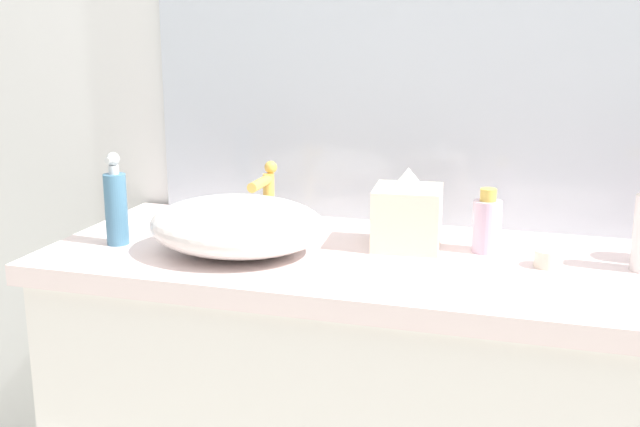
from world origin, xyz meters
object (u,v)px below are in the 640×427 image
soap_dispenser (116,205)px  tissue_box (407,214)px  candle_jar (548,258)px  spray_can (487,224)px  sink_basin (237,225)px

soap_dispenser → tissue_box: 0.59m
candle_jar → tissue_box: bearing=169.2°
spray_can → tissue_box: bearing=-175.4°
sink_basin → spray_can: bearing=17.0°
sink_basin → soap_dispenser: (-0.26, -0.02, 0.03)m
tissue_box → candle_jar: (0.28, -0.05, -0.05)m
tissue_box → soap_dispenser: bearing=-165.4°
sink_basin → soap_dispenser: size_ratio=1.85×
tissue_box → candle_jar: size_ratio=3.08×
spray_can → sink_basin: bearing=-163.0°
candle_jar → soap_dispenser: bearing=-173.6°
soap_dispenser → tissue_box: (0.57, 0.15, -0.01)m
spray_can → tissue_box: tissue_box is taller
spray_can → candle_jar: bearing=-28.6°
spray_can → tissue_box: 0.16m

